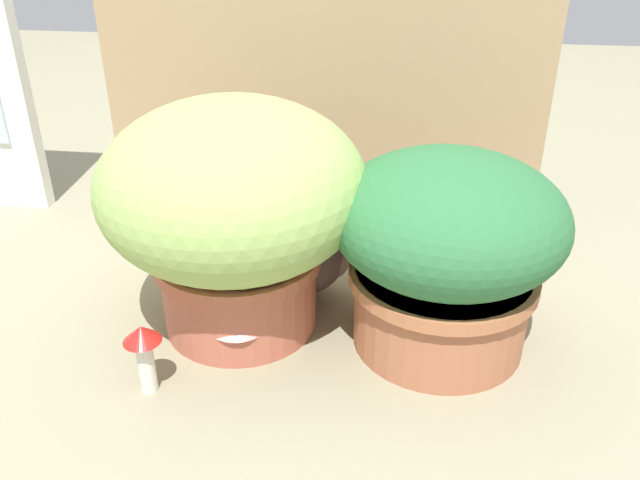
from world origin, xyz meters
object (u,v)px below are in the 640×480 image
mushroom_ornament_pink (237,316)px  mushroom_ornament_red (144,347)px  leafy_planter (446,247)px  grass_planter (234,205)px  cat (296,244)px

mushroom_ornament_pink → mushroom_ornament_red: (-0.13, -0.12, 0.01)m
leafy_planter → mushroom_ornament_pink: size_ratio=3.51×
grass_planter → mushroom_ornament_pink: bearing=-78.5°
mushroom_ornament_pink → grass_planter: bearing=101.5°
grass_planter → mushroom_ornament_red: 0.30m
mushroom_ornament_pink → mushroom_ornament_red: bearing=-137.3°
mushroom_ornament_red → cat: bearing=58.8°
grass_planter → leafy_planter: bearing=-1.9°
grass_planter → mushroom_ornament_red: grass_planter is taller
leafy_planter → grass_planter: bearing=178.1°
mushroom_ornament_pink → leafy_planter: bearing=13.3°
grass_planter → mushroom_ornament_pink: 0.20m
leafy_planter → mushroom_ornament_red: size_ratio=3.13×
grass_planter → mushroom_ornament_red: bearing=-116.6°
cat → mushroom_ornament_red: (-0.20, -0.33, -0.03)m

